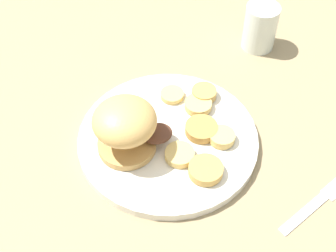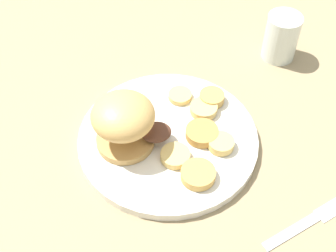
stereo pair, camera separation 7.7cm
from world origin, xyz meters
name	(u,v)px [view 1 (the left image)]	position (x,y,z in m)	size (l,w,h in m)	color
ground_plane	(168,142)	(0.00, 0.00, 0.00)	(4.00, 4.00, 0.00)	#937F5B
dinner_plate	(168,139)	(0.00, 0.00, 0.01)	(0.31, 0.31, 0.02)	white
sandwich	(126,125)	(0.04, -0.05, 0.07)	(0.12, 0.13, 0.10)	tan
potato_round_0	(201,129)	(-0.03, 0.05, 0.03)	(0.06, 0.06, 0.02)	#BC8942
potato_round_1	(180,155)	(0.04, 0.03, 0.02)	(0.05, 0.05, 0.01)	#DBB766
potato_round_2	(172,95)	(-0.09, -0.02, 0.02)	(0.04, 0.04, 0.01)	#DBB766
potato_round_3	(198,105)	(-0.08, 0.03, 0.02)	(0.05, 0.05, 0.01)	#DBB766
potato_round_4	(206,170)	(0.05, 0.08, 0.03)	(0.06, 0.06, 0.01)	tan
potato_round_5	(222,137)	(-0.02, 0.09, 0.03)	(0.04, 0.04, 0.01)	#DBB766
potato_round_6	(204,93)	(-0.11, 0.03, 0.03)	(0.04, 0.04, 0.02)	tan
fork	(316,203)	(0.04, 0.26, 0.00)	(0.14, 0.10, 0.00)	silver
drinking_glass	(260,27)	(-0.30, 0.09, 0.05)	(0.07, 0.07, 0.09)	silver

